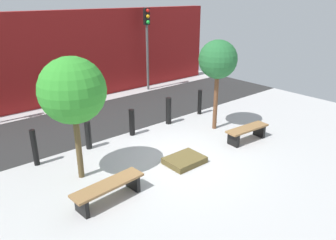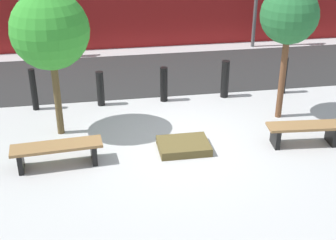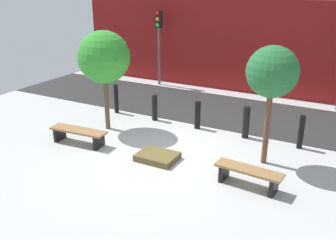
{
  "view_description": "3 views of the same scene",
  "coord_description": "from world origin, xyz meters",
  "px_view_note": "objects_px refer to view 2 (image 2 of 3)",
  "views": [
    {
      "loc": [
        -5.76,
        -6.33,
        4.56
      ],
      "look_at": [
        -0.07,
        0.41,
        1.15
      ],
      "focal_mm": 35.0,
      "sensor_mm": 36.0,
      "label": 1
    },
    {
      "loc": [
        -1.78,
        -8.79,
        4.94
      ],
      "look_at": [
        -0.34,
        -0.25,
        0.73
      ],
      "focal_mm": 50.0,
      "sensor_mm": 36.0,
      "label": 2
    },
    {
      "loc": [
        4.67,
        -8.24,
        4.64
      ],
      "look_at": [
        -0.09,
        0.52,
        0.89
      ],
      "focal_mm": 40.0,
      "sensor_mm": 36.0,
      "label": 3
    }
  ],
  "objects_px": {
    "bollard_far_left": "(34,90)",
    "tree_behind_right_bench": "(289,16)",
    "tree_behind_left_bench": "(50,31)",
    "bollard_center": "(164,84)",
    "planter_bed": "(184,146)",
    "bollard_right": "(225,79)",
    "bollard_far_right": "(284,75)",
    "bench_left": "(57,151)",
    "bollard_left": "(100,89)",
    "bench_right": "(304,130)"
  },
  "relations": [
    {
      "from": "tree_behind_left_bench",
      "to": "bollard_right",
      "type": "distance_m",
      "value": 4.85
    },
    {
      "from": "bollard_center",
      "to": "bollard_right",
      "type": "distance_m",
      "value": 1.64
    },
    {
      "from": "bollard_right",
      "to": "bollard_left",
      "type": "bearing_deg",
      "value": 180.0
    },
    {
      "from": "bench_right",
      "to": "bollard_center",
      "type": "distance_m",
      "value": 3.87
    },
    {
      "from": "bench_left",
      "to": "tree_behind_right_bench",
      "type": "distance_m",
      "value": 5.82
    },
    {
      "from": "planter_bed",
      "to": "tree_behind_left_bench",
      "type": "distance_m",
      "value": 3.68
    },
    {
      "from": "bench_right",
      "to": "bollard_far_left",
      "type": "bearing_deg",
      "value": 158.69
    },
    {
      "from": "bench_left",
      "to": "bollard_center",
      "type": "height_order",
      "value": "bollard_center"
    },
    {
      "from": "bench_right",
      "to": "bollard_center",
      "type": "relative_size",
      "value": 1.78
    },
    {
      "from": "bollard_far_left",
      "to": "tree_behind_right_bench",
      "type": "bearing_deg",
      "value": -13.58
    },
    {
      "from": "bench_right",
      "to": "bollard_right",
      "type": "bearing_deg",
      "value": 113.27
    },
    {
      "from": "tree_behind_left_bench",
      "to": "bollard_far_left",
      "type": "distance_m",
      "value": 2.42
    },
    {
      "from": "bollard_far_right",
      "to": "planter_bed",
      "type": "bearing_deg",
      "value": -141.08
    },
    {
      "from": "planter_bed",
      "to": "bollard_far_right",
      "type": "height_order",
      "value": "bollard_far_right"
    },
    {
      "from": "tree_behind_left_bench",
      "to": "bollard_far_right",
      "type": "bearing_deg",
      "value": 13.58
    },
    {
      "from": "bench_left",
      "to": "planter_bed",
      "type": "bearing_deg",
      "value": -0.13
    },
    {
      "from": "planter_bed",
      "to": "bollard_far_left",
      "type": "height_order",
      "value": "bollard_far_left"
    },
    {
      "from": "tree_behind_left_bench",
      "to": "bollard_center",
      "type": "xyz_separation_m",
      "value": [
        2.61,
        1.42,
        -1.91
      ]
    },
    {
      "from": "tree_behind_left_bench",
      "to": "bollard_center",
      "type": "bearing_deg",
      "value": 28.61
    },
    {
      "from": "bollard_far_left",
      "to": "bollard_center",
      "type": "bearing_deg",
      "value": 0.0
    },
    {
      "from": "bollard_left",
      "to": "bollard_right",
      "type": "xyz_separation_m",
      "value": [
        3.28,
        0.0,
        0.05
      ]
    },
    {
      "from": "bench_right",
      "to": "tree_behind_left_bench",
      "type": "bearing_deg",
      "value": 169.22
    },
    {
      "from": "tree_behind_left_bench",
      "to": "planter_bed",
      "type": "bearing_deg",
      "value": -25.19
    },
    {
      "from": "planter_bed",
      "to": "tree_behind_right_bench",
      "type": "bearing_deg",
      "value": 25.19
    },
    {
      "from": "bench_right",
      "to": "planter_bed",
      "type": "distance_m",
      "value": 2.63
    },
    {
      "from": "bench_left",
      "to": "bollard_far_right",
      "type": "distance_m",
      "value": 6.55
    },
    {
      "from": "tree_behind_left_bench",
      "to": "tree_behind_right_bench",
      "type": "relative_size",
      "value": 1.02
    },
    {
      "from": "bench_left",
      "to": "planter_bed",
      "type": "relative_size",
      "value": 1.69
    },
    {
      "from": "bench_right",
      "to": "bollard_left",
      "type": "distance_m",
      "value": 5.12
    },
    {
      "from": "tree_behind_left_bench",
      "to": "bollard_center",
      "type": "distance_m",
      "value": 3.53
    },
    {
      "from": "bench_left",
      "to": "tree_behind_right_bench",
      "type": "height_order",
      "value": "tree_behind_right_bench"
    },
    {
      "from": "bench_left",
      "to": "bollard_left",
      "type": "distance_m",
      "value": 3.01
    },
    {
      "from": "tree_behind_left_bench",
      "to": "bollard_far_right",
      "type": "xyz_separation_m",
      "value": [
        5.89,
        1.42,
        -1.87
      ]
    },
    {
      "from": "bench_right",
      "to": "planter_bed",
      "type": "relative_size",
      "value": 1.52
    },
    {
      "from": "planter_bed",
      "to": "tree_behind_right_bench",
      "type": "xyz_separation_m",
      "value": [
        2.61,
        1.23,
        2.39
      ]
    },
    {
      "from": "bollard_far_left",
      "to": "bollard_right",
      "type": "xyz_separation_m",
      "value": [
        4.92,
        0.0,
        -0.03
      ]
    },
    {
      "from": "bollard_right",
      "to": "bollard_far_right",
      "type": "height_order",
      "value": "bollard_right"
    },
    {
      "from": "bollard_far_left",
      "to": "bollard_center",
      "type": "height_order",
      "value": "bollard_far_left"
    },
    {
      "from": "bench_left",
      "to": "bollard_center",
      "type": "relative_size",
      "value": 1.97
    },
    {
      "from": "planter_bed",
      "to": "bollard_center",
      "type": "relative_size",
      "value": 1.17
    },
    {
      "from": "bench_left",
      "to": "tree_behind_right_bench",
      "type": "xyz_separation_m",
      "value": [
        5.22,
        1.43,
        2.14
      ]
    },
    {
      "from": "bollard_left",
      "to": "bench_left",
      "type": "bearing_deg",
      "value": -108.76
    },
    {
      "from": "bench_right",
      "to": "bollard_far_right",
      "type": "distance_m",
      "value": 2.93
    },
    {
      "from": "bench_left",
      "to": "bollard_far_right",
      "type": "height_order",
      "value": "bollard_far_right"
    },
    {
      "from": "bollard_right",
      "to": "planter_bed",
      "type": "bearing_deg",
      "value": -121.76
    },
    {
      "from": "bench_left",
      "to": "bollard_far_right",
      "type": "relative_size",
      "value": 1.81
    },
    {
      "from": "bollard_left",
      "to": "tree_behind_left_bench",
      "type": "bearing_deg",
      "value": -124.22
    },
    {
      "from": "bench_left",
      "to": "bollard_left",
      "type": "relative_size",
      "value": 2.01
    },
    {
      "from": "tree_behind_right_bench",
      "to": "bollard_center",
      "type": "distance_m",
      "value": 3.59
    },
    {
      "from": "tree_behind_right_bench",
      "to": "bench_left",
      "type": "bearing_deg",
      "value": -164.7
    }
  ]
}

